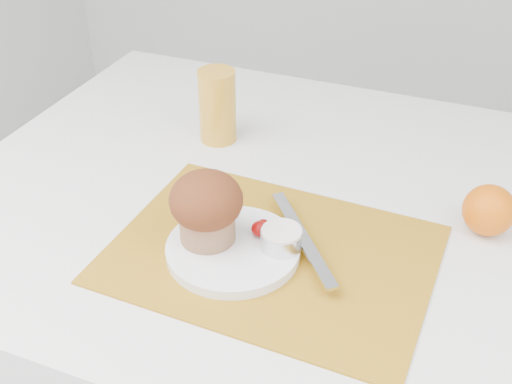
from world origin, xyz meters
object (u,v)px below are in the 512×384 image
at_px(table, 333,380).
at_px(muffin, 206,206).
at_px(plate, 233,249).
at_px(juice_glass, 217,106).
at_px(orange, 489,210).

distance_m(table, muffin, 0.49).
bearing_deg(plate, juice_glass, 118.13).
bearing_deg(plate, orange, 30.57).
height_order(table, muffin, muffin).
height_order(plate, muffin, muffin).
distance_m(plate, juice_glass, 0.31).
bearing_deg(table, juice_glass, 156.31).
xyz_separation_m(orange, juice_glass, (-0.44, 0.10, 0.03)).
bearing_deg(muffin, orange, 27.48).
distance_m(table, juice_glass, 0.52).
height_order(plate, orange, orange).
xyz_separation_m(plate, muffin, (-0.04, 0.00, 0.06)).
height_order(plate, juice_glass, juice_glass).
bearing_deg(orange, muffin, -152.52).
relative_size(table, orange, 17.04).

